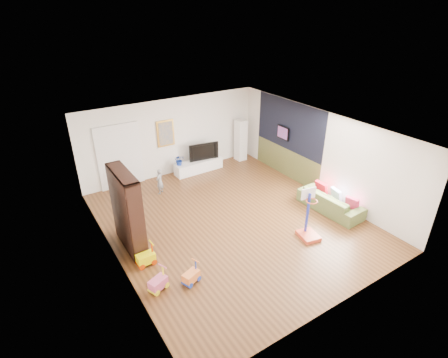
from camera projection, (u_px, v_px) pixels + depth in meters
floor at (232, 220)px, 9.94m from camera, size 6.50×7.50×0.00m
ceiling at (233, 130)px, 8.72m from camera, size 6.50×7.50×0.00m
wall_back at (172, 137)px, 12.14m from camera, size 6.50×0.00×2.70m
wall_front at (344, 254)px, 6.51m from camera, size 6.50×0.00×2.70m
wall_left at (111, 214)px, 7.77m from camera, size 0.00×7.50×2.70m
wall_right at (318, 153)px, 10.89m from camera, size 0.00×7.50×2.70m
navy_accent at (289, 125)px, 11.71m from camera, size 0.01×3.20×1.70m
olive_wainscot at (286, 162)px, 12.32m from camera, size 0.01×3.20×1.00m
doorway at (120, 157)px, 11.33m from camera, size 1.45×0.06×2.10m
painting_back at (166, 133)px, 11.90m from camera, size 0.62×0.06×0.92m
artwork_right at (283, 133)px, 11.96m from camera, size 0.04×0.56×0.46m
media_console at (199, 166)px, 12.73m from camera, size 1.82×0.50×0.42m
tall_cabinet at (241, 140)px, 13.43m from camera, size 0.39×0.39×1.61m
bookshelf at (127, 211)px, 8.44m from camera, size 0.38×1.42×2.08m
sofa at (330, 202)px, 10.30m from camera, size 0.87×2.02×0.58m
basketball_hoop at (311, 215)px, 8.92m from camera, size 0.57×0.66×1.38m
ride_on_yellow at (145, 255)px, 8.14m from camera, size 0.43×0.28×0.56m
ride_on_orange at (191, 273)px, 7.63m from camera, size 0.44×0.36×0.51m
ride_on_pink at (158, 280)px, 7.43m from camera, size 0.46×0.38×0.54m
child at (160, 181)px, 11.16m from camera, size 0.37×0.35×0.85m
tv at (203, 151)px, 12.65m from camera, size 1.11×0.31×0.63m
vase_plant at (179, 160)px, 12.21m from camera, size 0.40×0.36×0.38m
pillow_left at (352, 203)px, 9.90m from camera, size 0.17×0.39×0.38m
pillow_center at (336, 195)px, 10.32m from camera, size 0.19×0.42×0.41m
pillow_right at (321, 188)px, 10.70m from camera, size 0.11×0.41×0.41m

